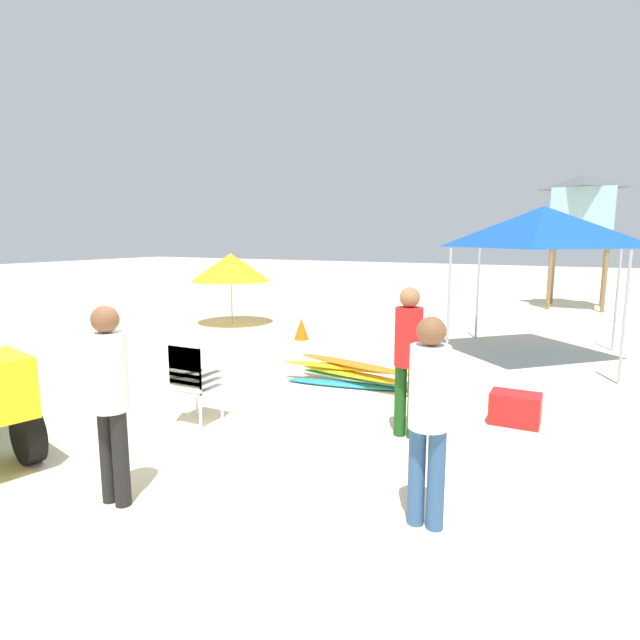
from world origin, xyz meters
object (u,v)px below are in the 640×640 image
stacked_plastic_chairs (192,374)px  surfboard_pile (354,373)px  beach_umbrella_left (231,267)px  cooler_box (515,409)px  lifeguard_near_left (408,352)px  lifeguard_tower (582,210)px  popup_canopy (543,227)px  lifeguard_near_center (429,408)px  traffic_cone_near (301,329)px  lifeguard_near_right (110,392)px

stacked_plastic_chairs → surfboard_pile: bearing=65.1°
beach_umbrella_left → cooler_box: 9.01m
lifeguard_near_left → lifeguard_tower: (1.48, 13.27, 2.14)m
popup_canopy → lifeguard_near_center: bearing=-91.9°
surfboard_pile → cooler_box: size_ratio=4.17×
stacked_plastic_chairs → cooler_box: size_ratio=1.85×
traffic_cone_near → cooler_box: 6.12m
lifeguard_near_center → cooler_box: lifeguard_near_center is taller
lifeguard_near_right → beach_umbrella_left: beach_umbrella_left is taller
lifeguard_near_right → popup_canopy: (2.77, 7.72, 1.49)m
lifeguard_near_right → traffic_cone_near: size_ratio=3.59×
cooler_box → stacked_plastic_chairs: bearing=-152.7°
surfboard_pile → beach_umbrella_left: size_ratio=1.20×
stacked_plastic_chairs → popup_canopy: popup_canopy is taller
stacked_plastic_chairs → lifeguard_near_center: size_ratio=0.64×
surfboard_pile → stacked_plastic_chairs: bearing=-114.9°
lifeguard_near_left → lifeguard_near_right: size_ratio=1.00×
popup_canopy → lifeguard_tower: 8.27m
stacked_plastic_chairs → traffic_cone_near: stacked_plastic_chairs is taller
lifeguard_tower → lifeguard_near_left: bearing=-96.4°
lifeguard_near_left → beach_umbrella_left: bearing=140.5°
lifeguard_near_right → lifeguard_near_center: bearing=19.5°
lifeguard_near_center → lifeguard_tower: lifeguard_tower is taller
lifeguard_near_center → beach_umbrella_left: (-7.38, 7.24, 0.53)m
lifeguard_tower → traffic_cone_near: 10.73m
stacked_plastic_chairs → popup_canopy: (3.48, 5.88, 1.86)m
lifeguard_tower → beach_umbrella_left: lifeguard_tower is taller
beach_umbrella_left → traffic_cone_near: bearing=-19.8°
surfboard_pile → lifeguard_near_left: size_ratio=1.41×
popup_canopy → beach_umbrella_left: (-7.60, 0.42, -0.99)m
lifeguard_tower → cooler_box: size_ratio=7.15×
lifeguard_tower → traffic_cone_near: bearing=-121.8°
cooler_box → lifeguard_near_left: bearing=-136.6°
lifeguard_tower → traffic_cone_near: size_ratio=8.68×
lifeguard_near_right → beach_umbrella_left: (-4.84, 8.14, 0.50)m
lifeguard_near_center → traffic_cone_near: (-4.69, 6.27, -0.75)m
surfboard_pile → traffic_cone_near: size_ratio=5.07×
surfboard_pile → lifeguard_tower: (2.86, 11.65, 2.96)m
traffic_cone_near → lifeguard_near_center: bearing=-53.2°
surfboard_pile → lifeguard_near_right: 4.40m
beach_umbrella_left → popup_canopy: bearing=-3.2°
lifeguard_tower → traffic_cone_near: (-5.44, -8.78, -2.92)m
lifeguard_near_left → traffic_cone_near: size_ratio=3.59×
cooler_box → surfboard_pile: bearing=166.5°
lifeguard_near_right → cooler_box: size_ratio=2.96×
beach_umbrella_left → lifeguard_near_right: bearing=-59.3°
stacked_plastic_chairs → lifeguard_near_left: 2.68m
popup_canopy → beach_umbrella_left: bearing=176.8°
stacked_plastic_chairs → lifeguard_near_center: 3.40m
lifeguard_near_center → cooler_box: 2.94m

